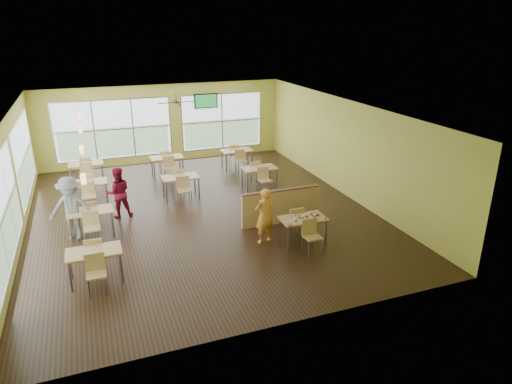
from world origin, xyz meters
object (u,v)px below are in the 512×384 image
at_px(main_table, 303,222).
at_px(man_plaid, 265,216).
at_px(half_wall_divider, 281,206).
at_px(food_basket, 315,214).

distance_m(main_table, man_plaid, 1.02).
bearing_deg(man_plaid, main_table, 144.77).
bearing_deg(man_plaid, half_wall_divider, -141.36).
height_order(man_plaid, food_basket, man_plaid).
bearing_deg(main_table, half_wall_divider, 90.00).
bearing_deg(man_plaid, food_basket, 154.35).
relative_size(half_wall_divider, food_basket, 10.35).
bearing_deg(half_wall_divider, food_basket, -74.77).
distance_m(half_wall_divider, food_basket, 1.46).
bearing_deg(food_basket, half_wall_divider, 105.23).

